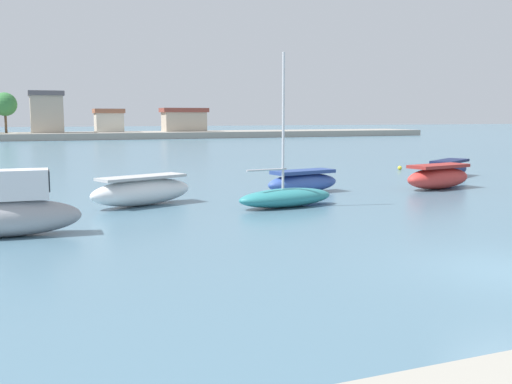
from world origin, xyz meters
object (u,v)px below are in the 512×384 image
Objects in this scene: moored_boat_5 at (438,177)px; moored_boat_6 at (450,169)px; moored_boat_4 at (303,182)px; moored_boat_1 at (12,212)px; mooring_buoy_3 at (400,168)px; moored_boat_3 at (286,197)px; moored_boat_2 at (142,191)px.

moored_boat_5 is 6.12m from moored_boat_6.
moored_boat_5 is at bearing -19.90° from moored_boat_4.
mooring_buoy_3 is (23.55, 13.73, -0.60)m from moored_boat_1.
moored_boat_1 reaches higher than mooring_buoy_3.
moored_boat_5 is at bearing 15.76° from moored_boat_1.
moored_boat_4 is at bearing 47.69° from moored_boat_3.
moored_boat_4 is 14.38× the size of mooring_buoy_3.
moored_boat_3 reaches higher than mooring_buoy_3.
moored_boat_2 is at bearing 177.28° from moored_boat_4.
moored_boat_1 is 14.96× the size of mooring_buoy_3.
moored_boat_1 is 0.70× the size of moored_boat_3.
moored_boat_1 is 13.67m from moored_boat_4.
moored_boat_5 is 10.10m from mooring_buoy_3.
moored_boat_1 is 25.22m from moored_boat_6.
moored_boat_6 is at bearing 5.36° from moored_boat_4.
moored_boat_6 is at bearing 33.73° from moored_boat_5.
moored_boat_1 is at bearing -177.74° from moored_boat_5.
moored_boat_2 is at bearing 168.69° from moored_boat_5.
mooring_buoy_3 is at bearing 53.59° from moored_boat_5.
moored_boat_2 is 1.09× the size of moored_boat_5.
moored_boat_6 is at bearing 19.29° from moored_boat_3.
moored_boat_3 reaches higher than moored_boat_4.
moored_boat_6 is 15.33× the size of mooring_buoy_3.
moored_boat_4 is 0.94× the size of moored_boat_6.
moored_boat_4 is (7.68, 1.08, -0.07)m from moored_boat_2.
moored_boat_3 is 1.40× the size of moored_boat_6.
moored_boat_1 reaches higher than moored_boat_6.
moored_boat_6 is at bearing -8.25° from moored_boat_2.
moored_boat_4 is (2.53, 3.58, 0.10)m from moored_boat_3.
mooring_buoy_3 is at bearing 33.24° from moored_boat_3.
moored_boat_1 is 0.98× the size of moored_boat_5.
moored_boat_3 is 1.40× the size of moored_boat_5.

